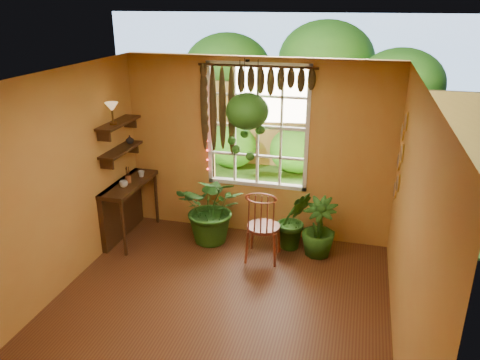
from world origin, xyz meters
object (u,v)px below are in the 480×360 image
object	(u,v)px
counter_ledge	(124,203)
windsor_chair	(263,236)
potted_plant_left	(213,208)
potted_plant_mid	(294,220)
hanging_basket	(247,117)

from	to	relation	value
counter_ledge	windsor_chair	bearing A→B (deg)	-3.81
counter_ledge	windsor_chair	size ratio (longest dim) A/B	0.97
counter_ledge	windsor_chair	world-z (taller)	windsor_chair
potted_plant_left	counter_ledge	bearing A→B (deg)	-172.82
counter_ledge	potted_plant_mid	xyz separation A→B (m)	(2.55, 0.29, -0.10)
windsor_chair	hanging_basket	size ratio (longest dim) A/B	0.91
windsor_chair	hanging_basket	bearing A→B (deg)	124.16
counter_ledge	hanging_basket	size ratio (longest dim) A/B	0.88
windsor_chair	hanging_basket	distance (m)	1.67
potted_plant_left	hanging_basket	world-z (taller)	hanging_basket
windsor_chair	potted_plant_left	distance (m)	0.90
potted_plant_left	hanging_basket	distance (m)	1.45
windsor_chair	potted_plant_left	bearing A→B (deg)	157.19
potted_plant_left	potted_plant_mid	distance (m)	1.20
potted_plant_left	hanging_basket	size ratio (longest dim) A/B	0.81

